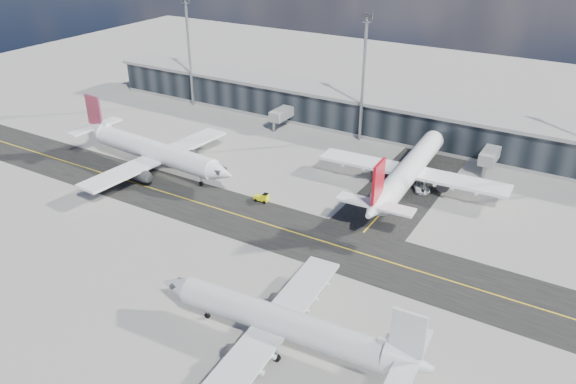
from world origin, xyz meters
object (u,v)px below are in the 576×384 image
Objects in this scene: airliner_af at (152,151)px; airliner_near at (284,323)px; airliner_redtail at (409,170)px; baggage_tug at (263,198)px; service_van at (420,185)px.

airliner_near is (50.73, -31.13, -0.56)m from airliner_af.
airliner_redtail is 15.18× the size of baggage_tug.
service_van is at bearing 127.05° from baggage_tug.
airliner_redtail reaches higher than service_van.
airliner_af is at bearing -94.30° from baggage_tug.
airliner_af is 1.16× the size of airliner_near.
airliner_af is at bearing 169.86° from service_van.
airliner_redtail is 7.26× the size of service_van.
airliner_near is 50.77m from service_van.
airliner_near is (1.90, -49.03, -0.65)m from airliner_redtail.
airliner_redtail is at bearing -1.35° from airliner_near.
baggage_tug is (-21.38, -18.33, -3.40)m from airliner_redtail.
airliner_af is 59.52m from airliner_near.
airliner_af reaches higher than airliner_near.
service_van is at bearing 115.38° from airliner_af.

